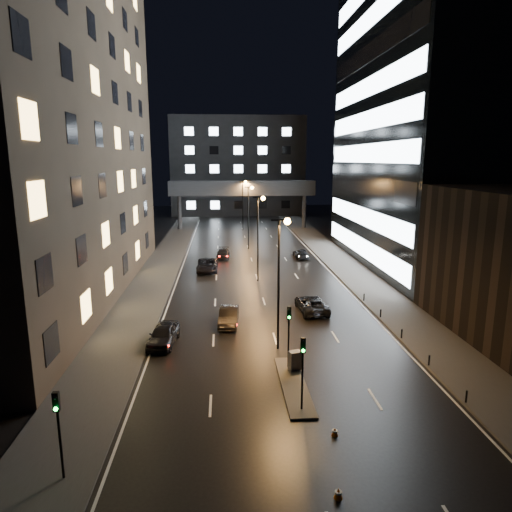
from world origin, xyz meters
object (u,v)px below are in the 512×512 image
Objects in this scene: car_away_b at (229,316)px; utility_cabinet at (295,360)px; car_away_c at (207,265)px; car_away_d at (223,254)px; car_toward_a at (312,304)px; car_away_a at (164,334)px; car_toward_b at (301,254)px.

car_away_b reaches higher than utility_cabinet.
car_away_d is at bearing 75.50° from car_away_c.
car_away_a is at bearing 24.48° from car_toward_a.
car_away_a is 1.06× the size of car_toward_b.
car_toward_b is (11.04, 26.97, -0.11)m from car_away_b.
car_away_d is at bearing 95.38° from car_away_b.
car_toward_a is (10.47, -17.02, -0.05)m from car_away_c.
utility_cabinet is at bearing -22.68° from car_away_a.
car_away_d is at bearing 88.20° from car_away_a.
car_toward_b is (3.06, 24.12, -0.10)m from car_toward_a.
car_away_c reaches higher than car_toward_a.
car_away_a reaches higher than car_away_d.
car_away_c reaches higher than utility_cabinet.
car_away_b is 10.45m from utility_cabinet.
utility_cabinet reaches higher than car_away_d.
car_away_b reaches higher than car_toward_a.
car_toward_a is 1.20× the size of car_toward_b.
car_toward_a is 12.84m from utility_cabinet.
car_away_a is 24.10m from car_away_c.
car_away_b is at bearing 65.97° from car_toward_b.
car_away_b is 3.55× the size of utility_cabinet.
car_away_d is at bearing -5.74° from car_toward_b.
car_away_a reaches higher than car_away_c.
car_away_c is 15.28m from car_toward_b.
utility_cabinet reaches higher than car_toward_b.
car_away_c is 4.41× the size of utility_cabinet.
car_away_d is 11.48m from car_toward_b.
car_away_a reaches higher than utility_cabinet.
car_toward_b is 37.05m from utility_cabinet.
car_away_c is (2.70, 23.94, -0.02)m from car_away_a.
car_away_b is (5.20, 4.07, -0.06)m from car_away_a.
car_away_d is 0.84× the size of car_toward_a.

